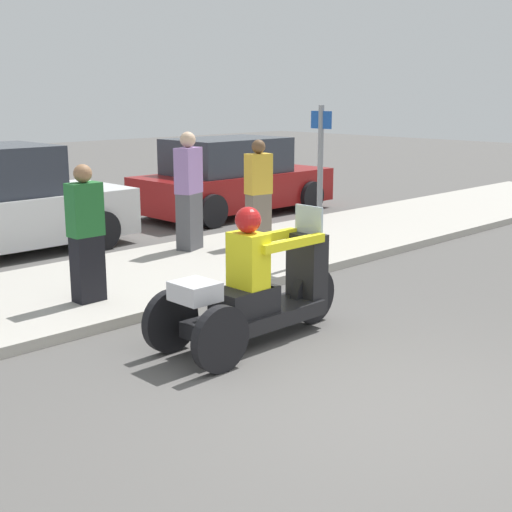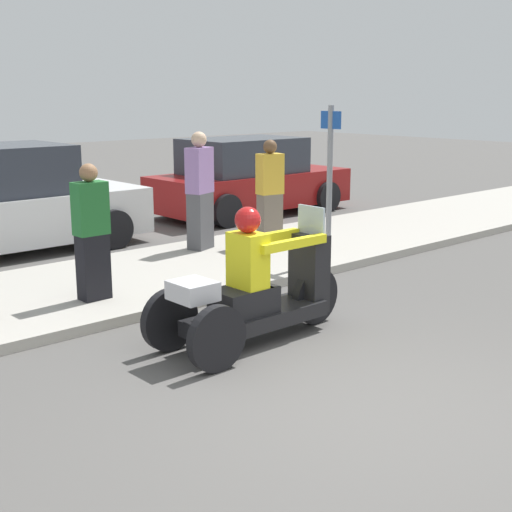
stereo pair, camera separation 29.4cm
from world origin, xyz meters
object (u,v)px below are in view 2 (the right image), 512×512
object	(u,v)px
motorcycle_trike	(256,294)
spectator_far_back	(92,235)
spectator_with_child	(200,193)
street_sign	(330,178)
parked_car_lot_center	(248,179)
spectator_mid_group	(270,194)

from	to	relation	value
motorcycle_trike	spectator_far_back	size ratio (longest dim) A/B	1.45
spectator_with_child	spectator_far_back	bearing A→B (deg)	-152.41
spectator_with_child	street_sign	size ratio (longest dim) A/B	0.82
motorcycle_trike	spectator_with_child	world-z (taller)	spectator_with_child
spectator_far_back	parked_car_lot_center	world-z (taller)	spectator_far_back
spectator_far_back	street_sign	size ratio (longest dim) A/B	0.72
motorcycle_trike	parked_car_lot_center	world-z (taller)	parked_car_lot_center
spectator_with_child	street_sign	distance (m)	2.11
spectator_with_child	parked_car_lot_center	bearing A→B (deg)	38.05
parked_car_lot_center	street_sign	world-z (taller)	street_sign
spectator_with_child	street_sign	xyz separation A→B (m)	(0.83, -1.91, 0.33)
parked_car_lot_center	motorcycle_trike	bearing A→B (deg)	-130.64
spectator_with_child	parked_car_lot_center	xyz separation A→B (m)	(3.14, 2.46, -0.25)
spectator_with_child	parked_car_lot_center	size ratio (longest dim) A/B	0.42
parked_car_lot_center	street_sign	distance (m)	4.98
parked_car_lot_center	street_sign	bearing A→B (deg)	-117.91
parked_car_lot_center	street_sign	size ratio (longest dim) A/B	1.95
spectator_with_child	parked_car_lot_center	distance (m)	4.00
parked_car_lot_center	spectator_with_child	bearing A→B (deg)	-141.95
spectator_far_back	spectator_mid_group	xyz separation A→B (m)	(3.67, 0.92, 0.03)
spectator_mid_group	parked_car_lot_center	world-z (taller)	spectator_mid_group
spectator_far_back	street_sign	distance (m)	3.51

